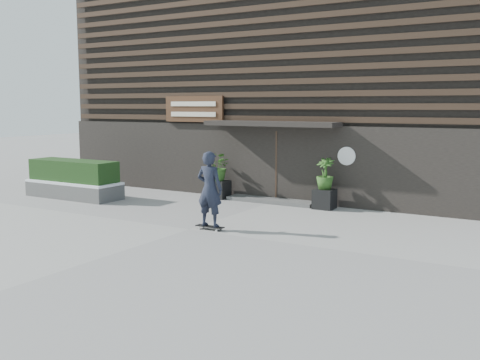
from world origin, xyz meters
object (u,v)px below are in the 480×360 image
Objects in this scene: planter_pot_left at (219,189)px; raised_bed at (74,190)px; planter_pot_right at (325,199)px; skateboarder at (210,189)px.

raised_bed is (-4.37, -2.40, -0.05)m from planter_pot_left.
planter_pot_left is 4.98m from raised_bed.
planter_pot_left and planter_pot_right have the same top height.
planter_pot_left is 3.80m from planter_pot_right.
skateboarder is (-1.41, -4.17, 0.74)m from planter_pot_right.
planter_pot_right is 0.17× the size of raised_bed.
planter_pot_right is at bearing 0.00° from planter_pot_left.
skateboarder is at bearing -60.22° from planter_pot_left.
skateboarder is at bearing -108.68° from planter_pot_right.
skateboarder reaches higher than raised_bed.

